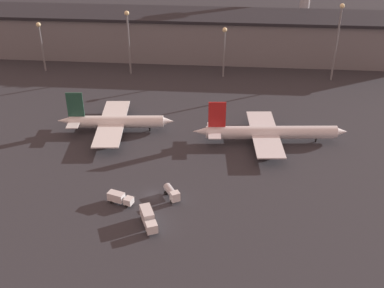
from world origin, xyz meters
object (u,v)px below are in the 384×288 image
at_px(airplane_0, 115,122).
at_px(airplane_1, 270,132).
at_px(service_vehicle_2, 120,198).
at_px(service_vehicle_0, 172,193).
at_px(service_vehicle_1, 148,218).

distance_m(airplane_0, airplane_1, 47.53).
distance_m(airplane_0, service_vehicle_2, 37.70).
relative_size(airplane_1, service_vehicle_2, 6.79).
distance_m(airplane_1, service_vehicle_2, 50.87).
relative_size(airplane_1, service_vehicle_0, 7.38).
distance_m(service_vehicle_0, service_vehicle_2, 12.90).
bearing_deg(service_vehicle_2, service_vehicle_0, 32.61).
relative_size(airplane_0, service_vehicle_2, 5.33).
xyz_separation_m(service_vehicle_0, service_vehicle_2, (-12.51, -3.16, -0.03)).
bearing_deg(service_vehicle_2, service_vehicle_1, -23.65).
xyz_separation_m(service_vehicle_1, service_vehicle_2, (-8.37, 7.55, -0.39)).
xyz_separation_m(airplane_1, service_vehicle_1, (-29.79, -41.15, -1.23)).
bearing_deg(service_vehicle_1, airplane_0, 178.84).
bearing_deg(airplane_1, airplane_0, 171.26).
height_order(airplane_0, service_vehicle_1, airplane_0).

